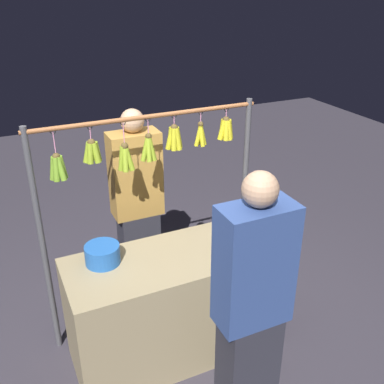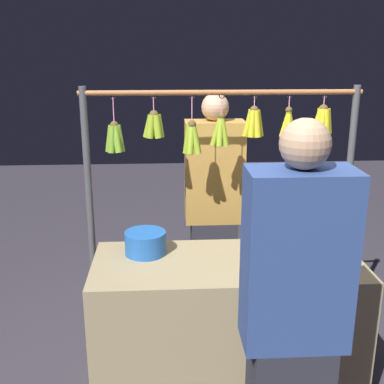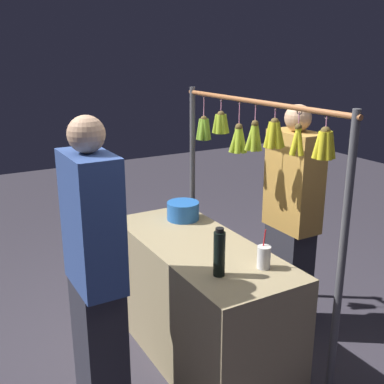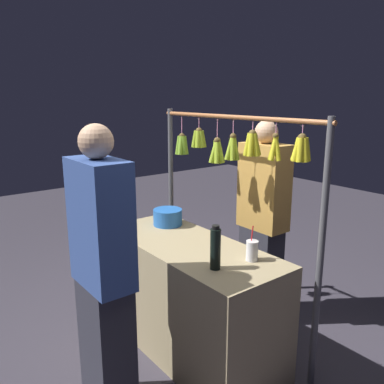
{
  "view_description": "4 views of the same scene",
  "coord_description": "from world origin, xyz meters",
  "px_view_note": "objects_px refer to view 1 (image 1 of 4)",
  "views": [
    {
      "loc": [
        0.99,
        2.45,
        2.63
      ],
      "look_at": [
        -0.15,
        0.0,
        1.32
      ],
      "focal_mm": 42.14,
      "sensor_mm": 36.0,
      "label": 1
    },
    {
      "loc": [
        0.34,
        2.47,
        2.0
      ],
      "look_at": [
        0.2,
        0.0,
        1.26
      ],
      "focal_mm": 45.16,
      "sensor_mm": 36.0,
      "label": 2
    },
    {
      "loc": [
        -2.43,
        1.45,
        2.07
      ],
      "look_at": [
        0.1,
        0.0,
        1.18
      ],
      "focal_mm": 43.93,
      "sensor_mm": 36.0,
      "label": 3
    },
    {
      "loc": [
        -2.17,
        1.67,
        1.91
      ],
      "look_at": [
        -0.03,
        0.0,
        1.25
      ],
      "focal_mm": 37.54,
      "sensor_mm": 36.0,
      "label": 4
    }
  ],
  "objects_px": {
    "vendor_person": "(138,209)",
    "customer_person": "(251,314)",
    "water_bottle": "(237,235)",
    "blue_bucket": "(103,254)",
    "drink_cup": "(224,224)"
  },
  "relations": [
    {
      "from": "vendor_person",
      "to": "customer_person",
      "type": "bearing_deg",
      "value": 96.15
    },
    {
      "from": "water_bottle",
      "to": "blue_bucket",
      "type": "bearing_deg",
      "value": -16.28
    },
    {
      "from": "water_bottle",
      "to": "blue_bucket",
      "type": "xyz_separation_m",
      "value": [
        0.9,
        -0.26,
        -0.07
      ]
    },
    {
      "from": "drink_cup",
      "to": "customer_person",
      "type": "distance_m",
      "value": 0.96
    },
    {
      "from": "customer_person",
      "to": "water_bottle",
      "type": "bearing_deg",
      "value": -112.93
    },
    {
      "from": "blue_bucket",
      "to": "vendor_person",
      "type": "distance_m",
      "value": 0.8
    },
    {
      "from": "water_bottle",
      "to": "drink_cup",
      "type": "distance_m",
      "value": 0.29
    },
    {
      "from": "vendor_person",
      "to": "blue_bucket",
      "type": "bearing_deg",
      "value": 54.12
    },
    {
      "from": "blue_bucket",
      "to": "vendor_person",
      "type": "bearing_deg",
      "value": -125.88
    },
    {
      "from": "water_bottle",
      "to": "vendor_person",
      "type": "height_order",
      "value": "vendor_person"
    },
    {
      "from": "water_bottle",
      "to": "customer_person",
      "type": "height_order",
      "value": "customer_person"
    },
    {
      "from": "blue_bucket",
      "to": "vendor_person",
      "type": "xyz_separation_m",
      "value": [
        -0.47,
        -0.65,
        -0.07
      ]
    },
    {
      "from": "water_bottle",
      "to": "vendor_person",
      "type": "distance_m",
      "value": 1.02
    },
    {
      "from": "customer_person",
      "to": "vendor_person",
      "type": "bearing_deg",
      "value": -83.85
    },
    {
      "from": "blue_bucket",
      "to": "drink_cup",
      "type": "bearing_deg",
      "value": -179.23
    }
  ]
}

